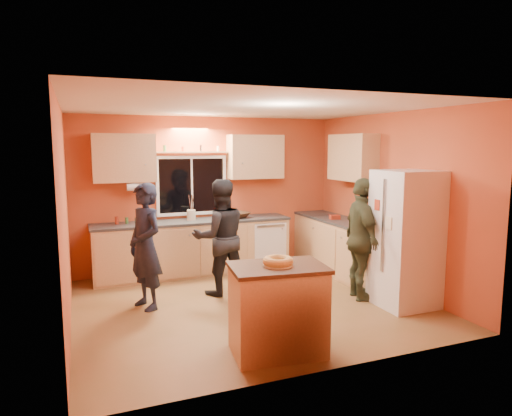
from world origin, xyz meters
name	(u,v)px	position (x,y,z in m)	size (l,w,h in m)	color
ground	(250,303)	(0.00, 0.00, 0.00)	(4.50, 4.50, 0.00)	brown
room_shell	(248,182)	(0.12, 0.41, 1.62)	(4.54, 4.04, 2.61)	#C15731
back_counter	(215,245)	(0.01, 1.70, 0.45)	(4.23, 0.62, 0.90)	tan
right_counter	(353,251)	(1.95, 0.50, 0.45)	(0.62, 1.84, 0.90)	tan
refrigerator	(406,239)	(1.89, -0.80, 0.90)	(0.72, 0.70, 1.80)	silver
island	(278,309)	(-0.26, -1.48, 0.47)	(1.02, 0.76, 0.92)	tan
bundt_pastry	(278,261)	(-0.26, -1.48, 0.97)	(0.31, 0.31, 0.09)	tan
person_left	(145,246)	(-1.32, 0.36, 0.82)	(0.60, 0.39, 1.65)	black
person_center	(220,237)	(-0.24, 0.56, 0.82)	(0.80, 0.62, 1.65)	black
person_right	(362,239)	(1.50, -0.37, 0.84)	(0.99, 0.41, 1.68)	#363C26
mixing_bowl	(238,215)	(0.43, 1.70, 0.95)	(0.38, 0.38, 0.09)	#321B10
utensil_crock	(191,215)	(-0.37, 1.75, 0.99)	(0.14, 0.14, 0.17)	beige
potted_plant	(371,218)	(1.92, 0.01, 1.06)	(0.29, 0.25, 0.32)	gray
red_box	(335,217)	(1.87, 0.95, 0.94)	(0.16, 0.12, 0.07)	#9A2C17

